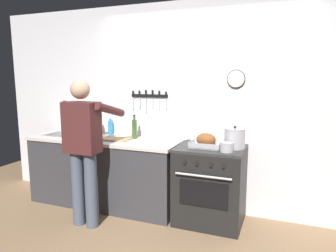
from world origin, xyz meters
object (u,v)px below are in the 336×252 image
object	(u,v)px
bottle_soy_sauce	(100,128)
bottle_dish_soap	(110,127)
stove	(210,185)
stock_pot	(235,138)
person_cook	(84,144)
roasting_pan	(206,141)
cutting_board	(116,139)
bottle_cooking_oil	(91,126)
bottle_olive_oil	(134,129)
saucepan	(227,147)

from	to	relation	value
bottle_soy_sauce	bottle_dish_soap	bearing A→B (deg)	20.24
stove	stock_pot	bearing A→B (deg)	8.92
stove	person_cook	world-z (taller)	person_cook
roasting_pan	bottle_soy_sauce	distance (m)	1.58
roasting_pan	stove	bearing A→B (deg)	34.93
person_cook	roasting_pan	world-z (taller)	person_cook
roasting_pan	stock_pot	bearing A→B (deg)	13.90
stock_pot	cutting_board	size ratio (longest dim) A/B	0.70
person_cook	roasting_pan	xyz separation A→B (m)	(1.26, 0.54, 0.02)
bottle_cooking_oil	bottle_dish_soap	world-z (taller)	bottle_cooking_oil
bottle_cooking_oil	bottle_olive_oil	world-z (taller)	bottle_olive_oil
bottle_dish_soap	bottle_cooking_oil	bearing A→B (deg)	-158.02
stove	bottle_cooking_oil	distance (m)	1.81
stove	saucepan	world-z (taller)	saucepan
cutting_board	bottle_dish_soap	world-z (taller)	bottle_dish_soap
stove	roasting_pan	world-z (taller)	roasting_pan
person_cook	bottle_soy_sauce	xyz separation A→B (m)	(-0.31, 0.78, 0.04)
saucepan	stove	bearing A→B (deg)	142.66
stock_pot	bottle_olive_oil	size ratio (longest dim) A/B	0.82
roasting_pan	bottle_dish_soap	world-z (taller)	bottle_dish_soap
bottle_olive_oil	bottle_dish_soap	bearing A→B (deg)	163.47
saucepan	bottle_soy_sauce	distance (m)	1.86
roasting_pan	bottle_dish_soap	size ratio (longest dim) A/B	1.48
person_cook	bottle_olive_oil	size ratio (longest dim) A/B	5.40
person_cook	cutting_board	size ratio (longest dim) A/B	4.61
saucepan	bottle_cooking_oil	size ratio (longest dim) A/B	0.53
bottle_olive_oil	bottle_soy_sauce	xyz separation A→B (m)	(-0.58, 0.08, -0.04)
bottle_cooking_oil	bottle_dish_soap	xyz separation A→B (m)	(0.24, 0.10, -0.02)
roasting_pan	bottle_soy_sauce	size ratio (longest dim) A/B	1.65
stove	stock_pot	distance (m)	0.62
stove	bottle_soy_sauce	bearing A→B (deg)	173.02
roasting_pan	saucepan	distance (m)	0.29
person_cook	stock_pot	xyz separation A→B (m)	(1.56, 0.62, 0.06)
saucepan	bottle_olive_oil	distance (m)	1.27
bottle_soy_sauce	cutting_board	bearing A→B (deg)	-31.13
bottle_soy_sauce	stove	bearing A→B (deg)	-6.98
bottle_dish_soap	stove	bearing A→B (deg)	-9.63
saucepan	bottle_dish_soap	bearing A→B (deg)	166.37
bottle_olive_oil	bottle_soy_sauce	world-z (taller)	bottle_olive_oil
stock_pot	cutting_board	xyz separation A→B (m)	(-1.47, -0.08, -0.10)
cutting_board	bottle_dish_soap	xyz separation A→B (m)	(-0.26, 0.29, 0.09)
stove	bottle_olive_oil	xyz separation A→B (m)	(-1.03, 0.12, 0.58)
stock_pot	bottle_olive_oil	distance (m)	1.29
person_cook	roasting_pan	bearing A→B (deg)	-59.79
saucepan	bottle_soy_sauce	bearing A→B (deg)	168.97
person_cook	bottle_dish_soap	xyz separation A→B (m)	(-0.17, 0.83, 0.05)
bottle_soy_sauce	roasting_pan	bearing A→B (deg)	-8.50
bottle_cooking_oil	saucepan	bearing A→B (deg)	-9.15
bottle_olive_oil	bottle_dish_soap	xyz separation A→B (m)	(-0.44, 0.13, -0.03)
stove	bottle_soy_sauce	distance (m)	1.71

